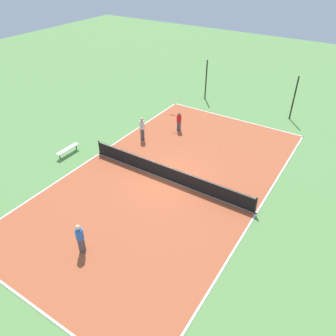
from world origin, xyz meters
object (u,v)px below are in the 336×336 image
(player_near_blue, at_px, (80,237))
(tennis_ball_near_net, at_px, (220,152))
(player_coach_red, at_px, (179,120))
(fence_post_back_left, at_px, (206,80))
(tennis_net, at_px, (168,173))
(bench, at_px, (68,149))
(fence_post_back_right, at_px, (294,98))
(player_far_white, at_px, (142,127))
(tennis_ball_midcourt, at_px, (177,145))

(player_near_blue, xyz_separation_m, tennis_ball_near_net, (1.70, 11.51, -0.90))
(player_coach_red, relative_size, fence_post_back_left, 0.43)
(player_near_blue, bearing_deg, tennis_net, 167.01)
(player_coach_red, xyz_separation_m, fence_post_back_left, (-1.16, 6.67, 0.90))
(tennis_net, height_order, tennis_ball_near_net, tennis_net)
(bench, distance_m, fence_post_back_right, 17.75)
(player_far_white, relative_size, player_near_blue, 1.07)
(player_far_white, relative_size, tennis_ball_midcourt, 25.77)
(tennis_net, xyz_separation_m, tennis_ball_near_net, (1.30, 4.65, -0.49))
(player_coach_red, bearing_deg, fence_post_back_left, -86.57)
(tennis_ball_near_net, distance_m, fence_post_back_left, 9.57)
(player_coach_red, height_order, fence_post_back_right, fence_post_back_right)
(player_coach_red, bearing_deg, tennis_ball_midcourt, 111.52)
(bench, height_order, fence_post_back_left, fence_post_back_left)
(tennis_net, bearing_deg, tennis_ball_midcourt, 113.65)
(tennis_ball_midcourt, xyz_separation_m, fence_post_back_left, (-2.21, 8.64, 1.72))
(player_coach_red, distance_m, player_near_blue, 12.90)
(player_far_white, bearing_deg, bench, 5.31)
(tennis_net, relative_size, tennis_ball_midcourt, 163.40)
(fence_post_back_left, relative_size, fence_post_back_right, 1.00)
(tennis_net, height_order, tennis_ball_midcourt, tennis_net)
(bench, relative_size, fence_post_back_left, 0.51)
(player_coach_red, height_order, player_near_blue, player_near_blue)
(fence_post_back_right, bearing_deg, bench, -129.46)
(player_coach_red, height_order, tennis_ball_near_net, player_coach_red)
(tennis_net, relative_size, fence_post_back_left, 3.12)
(player_coach_red, xyz_separation_m, tennis_ball_near_net, (4.04, -1.18, -0.82))
(fence_post_back_left, distance_m, fence_post_back_right, 7.80)
(tennis_ball_near_net, bearing_deg, tennis_net, -105.67)
(player_coach_red, height_order, fence_post_back_left, fence_post_back_left)
(player_near_blue, relative_size, fence_post_back_left, 0.46)
(player_far_white, distance_m, fence_post_back_right, 12.39)
(tennis_net, height_order, player_far_white, player_far_white)
(tennis_net, xyz_separation_m, player_coach_red, (-2.74, 5.83, 0.33))
(tennis_ball_midcourt, bearing_deg, fence_post_back_right, 57.13)
(player_far_white, distance_m, player_coach_red, 3.04)
(player_near_blue, bearing_deg, tennis_ball_midcourt, 177.18)
(tennis_net, relative_size, tennis_ball_near_net, 163.40)
(fence_post_back_right, bearing_deg, player_far_white, -131.20)
(player_near_blue, height_order, tennis_ball_midcourt, player_near_blue)
(tennis_net, xyz_separation_m, tennis_ball_midcourt, (-1.69, 3.85, -0.49))
(tennis_ball_near_net, distance_m, fence_post_back_right, 8.44)
(bench, relative_size, player_far_white, 1.03)
(fence_post_back_left, bearing_deg, player_far_white, -92.14)
(player_far_white, height_order, fence_post_back_right, fence_post_back_right)
(tennis_net, relative_size, bench, 6.18)
(bench, height_order, player_coach_red, player_coach_red)
(tennis_ball_midcourt, bearing_deg, player_far_white, -165.51)
(tennis_ball_near_net, bearing_deg, fence_post_back_right, 71.70)
(tennis_ball_near_net, bearing_deg, player_near_blue, -98.40)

